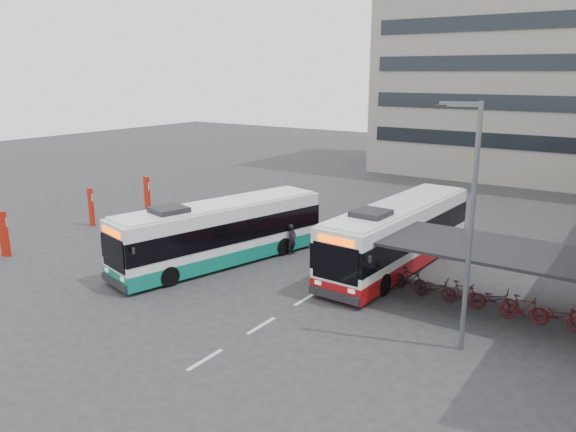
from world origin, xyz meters
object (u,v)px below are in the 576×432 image
Objects in this scene: pedestrian at (292,239)px; lamp_post at (468,214)px; bus_main at (398,236)px; bus_teal at (220,233)px.

lamp_post is at bearing -113.66° from pedestrian.
lamp_post is (10.08, -5.16, 3.82)m from pedestrian.
lamp_post is at bearing -49.71° from bus_main.
bus_teal is 7.01× the size of pedestrian.
bus_main is at bearing -72.87° from pedestrian.
lamp_post reaches higher than bus_teal.
bus_teal is at bearing 148.47° from pedestrian.
bus_main reaches higher than pedestrian.
bus_teal is (-7.21, -4.23, -0.04)m from bus_main.
bus_teal reaches higher than pedestrian.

